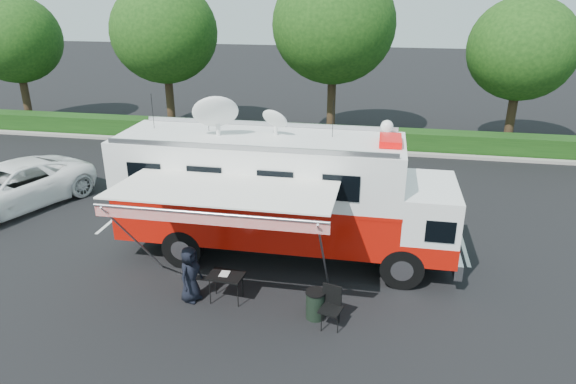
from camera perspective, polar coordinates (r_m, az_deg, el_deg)
name	(u,v)px	position (r m, az deg, el deg)	size (l,w,h in m)	color
ground_plane	(285,255)	(15.96, -0.33, -7.00)	(120.00, 120.00, 0.00)	black
back_border	(356,45)	(26.81, 7.54, 15.90)	(60.00, 6.14, 8.87)	#9E998E
stall_lines	(287,214)	(18.68, -0.11, -2.49)	(24.12, 5.50, 0.01)	silver
command_truck	(282,194)	(15.10, -0.67, -0.18)	(9.93, 2.73, 4.77)	black
awning	(223,195)	(12.38, -7.27, -0.31)	(5.42, 2.79, 3.27)	white
white_suv	(14,208)	(21.77, -28.14, -1.59)	(2.77, 6.01, 1.67)	white
person	(192,299)	(14.12, -10.58, -11.65)	(0.75, 0.49, 1.54)	black
folding_table	(226,276)	(13.56, -6.92, -9.30)	(0.97, 0.73, 0.77)	black
folding_chair	(331,303)	(12.70, 4.85, -12.14)	(0.61, 0.64, 1.04)	black
trash_bin	(315,304)	(13.03, 3.05, -12.36)	(0.50, 0.50, 0.76)	black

